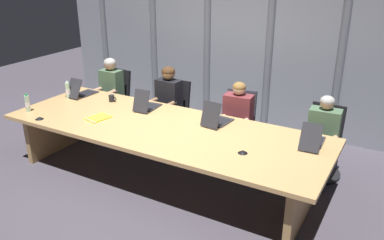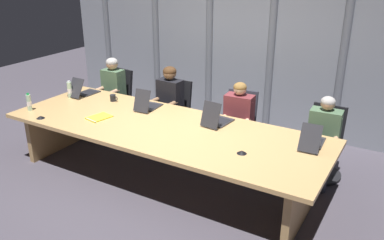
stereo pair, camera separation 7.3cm
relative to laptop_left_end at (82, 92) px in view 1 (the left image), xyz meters
The scene contains 21 objects.
ground_plane 1.96m from the laptop_left_end, 13.53° to the right, with size 13.88×13.88×0.00m, color #47424C.
conference_table 1.81m from the laptop_left_end, 13.53° to the right, with size 4.16×1.47×0.72m.
curtain_backdrop 2.66m from the laptop_left_end, 46.25° to the left, with size 6.94×0.17×3.09m.
laptop_left_end is the anchor object (origin of this frame).
laptop_left_mid 1.22m from the laptop_left_end, ahead, with size 0.26×0.45×0.31m.
laptop_center 2.31m from the laptop_left_end, ahead, with size 0.29×0.47×0.33m.
laptop_right_mid 3.52m from the laptop_left_end, ahead, with size 0.25×0.50×0.30m.
office_chair_left_end 0.82m from the laptop_left_end, 88.74° to the left, with size 0.60×0.60×0.94m.
office_chair_left_mid 1.44m from the laptop_left_end, 30.28° to the left, with size 0.60×0.60×0.91m.
office_chair_center 2.44m from the laptop_left_end, 16.72° to the left, with size 0.60×0.61×0.92m.
office_chair_right_mid 3.59m from the laptop_left_end, 11.21° to the left, with size 0.60×0.60×0.92m.
person_left_end 0.55m from the laptop_left_end, 84.84° to the left, with size 0.36×0.55×1.18m.
person_left_mid 1.29m from the laptop_left_end, 24.72° to the left, with size 0.41×0.56×1.18m.
person_center 2.40m from the laptop_left_end, 12.85° to the left, with size 0.43×0.56×1.11m.
person_right_mid 3.56m from the laptop_left_end, ahead, with size 0.42×0.56×1.11m.
water_bottle_primary 0.23m from the laptop_left_end, 112.70° to the right, with size 0.07×0.07×0.26m.
water_bottle_secondary 0.90m from the laptop_left_end, 99.84° to the right, with size 0.06×0.06×0.25m.
coffee_mug_near 0.58m from the laptop_left_end, ahead, with size 0.13×0.08×0.10m.
conference_mic_left_side 2.99m from the laptop_left_end, 12.04° to the right, with size 0.11×0.11×0.04m, color black.
conference_mic_middle 1.04m from the laptop_left_end, 78.24° to the right, with size 0.11×0.11×0.04m, color black.
spiral_notepad 1.07m from the laptop_left_end, 35.70° to the right, with size 0.28×0.34×0.03m.
Camera 1 is at (2.62, -3.88, 2.69)m, focal length 37.74 mm.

